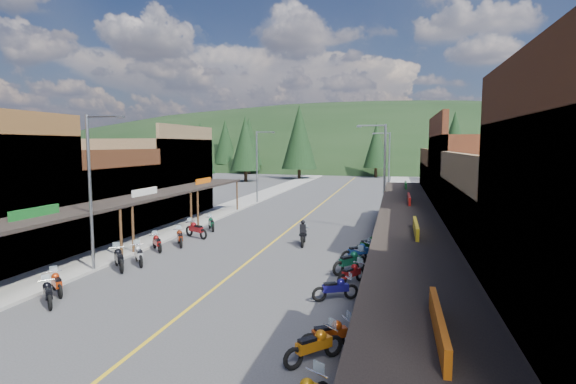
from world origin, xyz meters
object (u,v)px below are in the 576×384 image
Objects in this scene: pine_8 at (201,148)px; pedestrian_east_a at (408,252)px; pine_7 at (225,142)px; bike_west_10 at (211,223)px; pine_2 at (299,137)px; bike_west_4 at (57,282)px; bike_west_5 at (119,258)px; pine_0 at (166,145)px; bike_west_8 at (180,237)px; bike_east_6 at (350,261)px; bike_west_6 at (139,254)px; streetlight_0 at (92,186)px; shop_east_3 at (473,196)px; streetlight_3 at (388,162)px; pine_10 at (245,143)px; bike_west_3 at (48,292)px; bike_east_2 at (314,344)px; shop_west_2 at (81,201)px; pine_4 at (454,141)px; pine_11 at (492,140)px; bike_east_7 at (358,251)px; pedestrian_east_b at (396,217)px; bike_east_5 at (351,273)px; shop_east_1 at (561,256)px; pine_3 at (376,145)px; shop_west_3 at (152,178)px; bike_west_9 at (196,229)px; pine_1 at (249,142)px; pine_5 at (533,137)px; rider_on_bike at (303,235)px; pine_9 at (511,146)px; bike_east_3 at (330,333)px; shop_east_2 at (502,198)px; streetlight_1 at (258,163)px; bike_west_7 at (157,242)px; streetlight_2 at (382,173)px.

pine_8 is 5.66× the size of pedestrian_east_a.
bike_west_10 is at bearing -69.43° from pine_7.
pine_2 is 7.26× the size of bike_west_4.
bike_west_5 is (15.95, -45.36, -5.33)m from pine_8.
pine_0 is 6.22× the size of pedestrian_east_a.
bike_east_6 is at bearing -50.38° from bike_west_8.
streetlight_0 is at bearing -166.93° from bike_west_6.
shop_east_3 is 52.68m from pine_2.
pine_10 reaches higher than streetlight_3.
bike_west_3 is 1.09× the size of pedestrian_east_a.
bike_east_2 is at bearing -58.13° from bike_west_3.
streetlight_3 is at bearing 53.81° from shop_west_2.
pine_11 is at bearing -84.81° from pine_4.
pedestrian_east_b reaches higher than bike_east_7.
pine_4 is at bearing 69.78° from streetlight_3.
shop_east_1 is at bearing 11.41° from bike_east_5.
pedestrian_east_b is (13.68, 19.44, 0.55)m from bike_west_3.
pine_3 is 5.78× the size of pedestrian_east_b.
bike_west_9 is (8.19, -8.30, -2.86)m from shop_west_3.
pine_11 is 41.67m from bike_west_10.
pedestrian_east_b reaches higher than bike_east_2.
pine_1 is at bearing 98.53° from shop_west_2.
shop_east_1 is 19.76m from bike_west_3.
pine_2 is 1.00× the size of pine_5.
pine_11 is at bearing 117.76° from bike_east_2.
shop_west_2 is at bearing 175.99° from rider_on_bike.
pine_9 reaches higher than bike_east_3.
shop_east_2 reaches higher than bike_west_6.
shop_east_3 is 14.47m from pedestrian_east_a.
bike_east_7 is at bearing -7.17° from shop_west_2.
bike_east_6 is at bearing -36.52° from shop_west_3.
shop_east_2 is 5.19× the size of bike_west_8.
pine_9 is (10.25, 52.90, 3.85)m from shop_east_1.
pine_0 is at bearing 88.94° from bike_west_10.
streetlight_1 is 4.07× the size of bike_west_7.
pine_4 is 0.89× the size of pine_5.
pine_5 is (27.05, 64.00, 3.53)m from streetlight_2.
bike_west_6 reaches higher than bike_west_4.
pine_1 is at bearing 143.97° from pine_11.
rider_on_bike reaches higher than bike_west_3.
pine_2 reaches higher than pedestrian_east_b.
bike_east_5 is at bearing -21.30° from pedestrian_east_a.
bike_east_5 is (0.01, 6.96, -0.01)m from bike_east_3.
pine_7 is (-66.00, 4.00, -0.75)m from pine_5.
pine_3 is at bearing 74.57° from shop_west_2.
streetlight_3 is 3.77× the size of bike_west_6.
bike_west_10 is at bearing -156.89° from bike_east_7.
streetlight_0 is at bearing -143.92° from rider_on_bike.
rider_on_bike is (-3.80, 3.30, 0.07)m from bike_east_7.
bike_west_6 is (1.35, -26.22, -3.85)m from streetlight_1.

